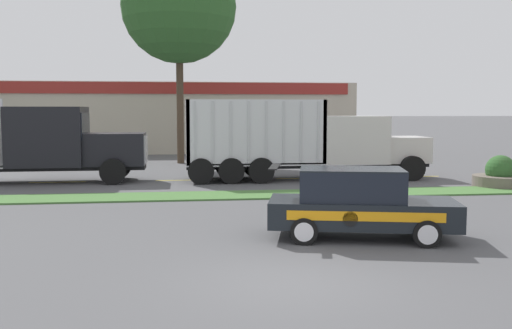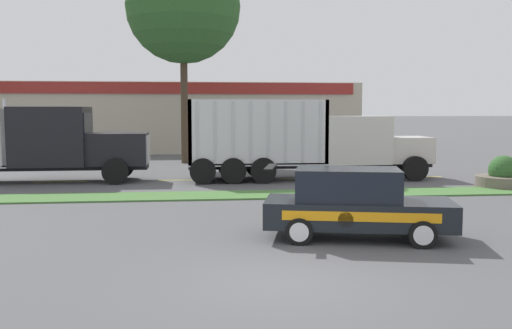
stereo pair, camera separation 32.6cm
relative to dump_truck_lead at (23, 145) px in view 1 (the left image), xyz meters
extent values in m
plane|color=#515154|center=(8.74, -15.52, -1.63)|extent=(600.00, 600.00, 0.00)
cube|color=#477538|center=(8.74, -5.00, -1.60)|extent=(120.00, 2.00, 0.06)
cube|color=yellow|center=(1.38, 0.00, -1.63)|extent=(2.40, 0.14, 0.01)
cube|color=yellow|center=(6.78, 0.00, -1.63)|extent=(2.40, 0.14, 0.01)
cube|color=yellow|center=(12.18, 0.00, -1.63)|extent=(2.40, 0.14, 0.01)
cube|color=yellow|center=(17.58, 0.00, -1.63)|extent=(2.40, 0.14, 0.01)
cube|color=black|center=(3.88, 0.00, -0.21)|extent=(2.54, 1.99, 1.39)
cube|color=#B7B7BC|center=(5.18, 0.00, -0.21)|extent=(0.06, 1.70, 1.18)
cube|color=black|center=(1.06, 0.00, 0.36)|extent=(3.10, 2.42, 2.53)
cube|color=black|center=(2.63, 0.00, 0.80)|extent=(0.04, 2.06, 1.14)
cylinder|color=silver|center=(-0.59, -0.78, 1.15)|extent=(0.14, 0.14, 1.59)
cube|color=#B7B7BC|center=(-0.57, 0.00, 0.34)|extent=(0.16, 2.42, 2.38)
cylinder|color=black|center=(3.88, -1.19, -1.09)|extent=(1.09, 0.30, 1.09)
cylinder|color=black|center=(3.88, 1.19, -1.09)|extent=(1.09, 0.30, 1.09)
cube|color=black|center=(12.40, -0.32, -0.99)|extent=(10.93, 1.37, 0.18)
cube|color=silver|center=(16.85, -0.32, -0.32)|extent=(2.03, 2.04, 1.16)
cube|color=#B7B7BC|center=(17.89, -0.32, -0.32)|extent=(0.06, 1.74, 0.99)
cube|color=silver|center=(14.38, -0.32, 0.16)|extent=(2.89, 2.48, 2.12)
cube|color=black|center=(15.85, -0.32, 0.53)|extent=(0.04, 2.11, 0.95)
cylinder|color=silver|center=(12.84, -1.13, 0.96)|extent=(0.14, 0.14, 1.61)
cube|color=silver|center=(9.94, -0.32, -0.84)|extent=(6.00, 2.48, 0.12)
cube|color=silver|center=(12.86, -0.32, 0.54)|extent=(0.16, 2.48, 2.77)
cube|color=silver|center=(7.02, -0.32, 0.54)|extent=(0.16, 2.48, 2.77)
cube|color=silver|center=(9.94, -1.49, 0.54)|extent=(6.00, 0.16, 2.77)
cube|color=silver|center=(9.94, 0.84, 0.54)|extent=(6.00, 0.16, 2.77)
cube|color=#BCBCC1|center=(7.31, -1.59, 0.54)|extent=(0.10, 0.04, 2.63)
cube|color=#BCBCC1|center=(8.06, -1.59, 0.54)|extent=(0.10, 0.04, 2.63)
cube|color=#BCBCC1|center=(8.81, -1.59, 0.54)|extent=(0.10, 0.04, 2.63)
cube|color=#BCBCC1|center=(9.56, -1.59, 0.54)|extent=(0.10, 0.04, 2.63)
cube|color=#BCBCC1|center=(10.31, -1.59, 0.54)|extent=(0.10, 0.04, 2.63)
cube|color=#BCBCC1|center=(11.06, -1.59, 0.54)|extent=(0.10, 0.04, 2.63)
cube|color=#BCBCC1|center=(11.81, -1.59, 0.54)|extent=(0.10, 0.04, 2.63)
cube|color=#BCBCC1|center=(12.56, -1.59, 0.54)|extent=(0.10, 0.04, 2.63)
cylinder|color=black|center=(16.85, -1.55, -1.08)|extent=(1.10, 0.30, 1.10)
cylinder|color=black|center=(16.85, 0.90, -1.08)|extent=(1.10, 0.30, 1.10)
cylinder|color=black|center=(7.54, -1.55, -1.08)|extent=(1.10, 0.30, 1.10)
cylinder|color=black|center=(7.54, 0.90, -1.08)|extent=(1.10, 0.30, 1.10)
cylinder|color=black|center=(8.82, -1.55, -1.08)|extent=(1.10, 0.30, 1.10)
cylinder|color=black|center=(8.82, 0.90, -1.08)|extent=(1.10, 0.30, 1.10)
cylinder|color=black|center=(10.11, -1.55, -1.08)|extent=(1.10, 0.30, 1.10)
cylinder|color=black|center=(10.11, 0.90, -1.08)|extent=(1.10, 0.30, 1.10)
cube|color=black|center=(11.07, -12.25, -1.00)|extent=(4.75, 2.72, 0.63)
cube|color=black|center=(10.81, -12.19, -0.33)|extent=(2.74, 2.05, 0.72)
cube|color=black|center=(10.81, -12.19, 0.05)|extent=(2.74, 2.05, 0.04)
cube|color=black|center=(8.99, -11.76, 0.09)|extent=(0.52, 1.39, 0.03)
cube|color=orange|center=(10.86, -13.10, -0.94)|extent=(3.48, 0.84, 0.22)
cylinder|color=black|center=(10.54, -13.03, -1.00)|extent=(0.34, 0.09, 0.35)
cylinder|color=black|center=(12.22, -13.38, -1.32)|extent=(0.66, 0.34, 0.64)
cylinder|color=silver|center=(12.20, -13.48, -1.32)|extent=(0.44, 0.11, 0.45)
cylinder|color=black|center=(12.60, -11.77, -1.32)|extent=(0.66, 0.34, 0.64)
cylinder|color=silver|center=(12.63, -11.67, -1.32)|extent=(0.44, 0.11, 0.45)
cylinder|color=black|center=(9.53, -12.73, -1.32)|extent=(0.66, 0.34, 0.64)
cylinder|color=silver|center=(9.50, -12.84, -1.32)|extent=(0.44, 0.11, 0.45)
cylinder|color=black|center=(9.91, -11.13, -1.32)|extent=(0.66, 0.34, 0.64)
cylinder|color=silver|center=(9.94, -11.02, -1.32)|extent=(0.44, 0.11, 0.45)
cylinder|color=#6B6056|center=(19.55, -3.96, -1.40)|extent=(2.16, 2.16, 0.47)
sphere|color=#2D5B28|center=(19.55, -3.96, -0.93)|extent=(1.19, 1.19, 1.19)
cube|color=#BCB29E|center=(5.39, 21.16, 0.92)|extent=(28.19, 12.00, 5.11)
cube|color=maroon|center=(5.39, 15.11, 3.03)|extent=(26.78, 0.10, 0.80)
cylinder|color=#473828|center=(6.69, 8.36, 2.02)|extent=(0.41, 0.41, 7.30)
sphere|color=#2D5B28|center=(6.69, 8.36, 7.49)|extent=(6.63, 6.63, 6.63)
camera|label=1|loc=(6.75, -25.43, 1.46)|focal=40.00mm
camera|label=2|loc=(7.07, -25.46, 1.46)|focal=40.00mm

